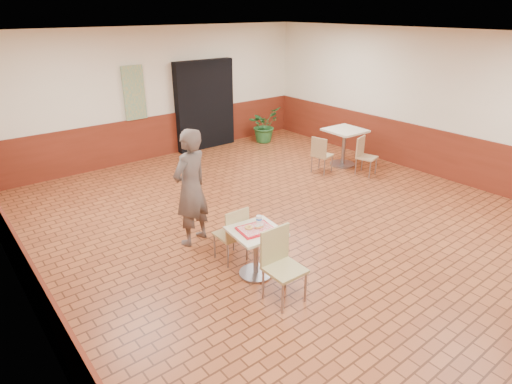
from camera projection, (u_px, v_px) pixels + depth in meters
room_shell at (310, 143)px, 6.42m from camera, size 8.01×10.01×3.01m
wainscot_band at (307, 203)px, 6.82m from camera, size 8.00×10.00×1.00m
corridor_doorway at (205, 105)px, 10.77m from camera, size 1.60×0.22×2.20m
promo_poster at (134, 93)px, 9.58m from camera, size 0.50×0.03×1.20m
main_table at (256, 245)px, 5.70m from camera, size 0.64×0.64×0.68m
chair_main_front at (281, 261)px, 5.21m from camera, size 0.44×0.44×0.94m
chair_main_back at (233, 232)px, 6.00m from camera, size 0.39×0.39×0.84m
customer at (191, 188)px, 6.35m from camera, size 0.76×0.61×1.81m
serving_tray at (256, 229)px, 5.61m from camera, size 0.45×0.35×0.03m
ring_donut at (249, 227)px, 5.59m from camera, size 0.14×0.14×0.04m
long_john_donut at (259, 227)px, 5.61m from camera, size 0.14×0.09×0.04m
paper_cup at (259, 219)px, 5.74m from camera, size 0.08×0.08×0.10m
second_table at (344, 141)px, 9.73m from camera, size 0.80×0.80×0.84m
chair_second_left at (321, 153)px, 9.30m from camera, size 0.45×0.45×0.81m
chair_second_front at (364, 154)px, 9.24m from camera, size 0.46×0.46×0.82m
potted_plant at (264, 125)px, 11.49m from camera, size 1.02×0.94×0.93m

